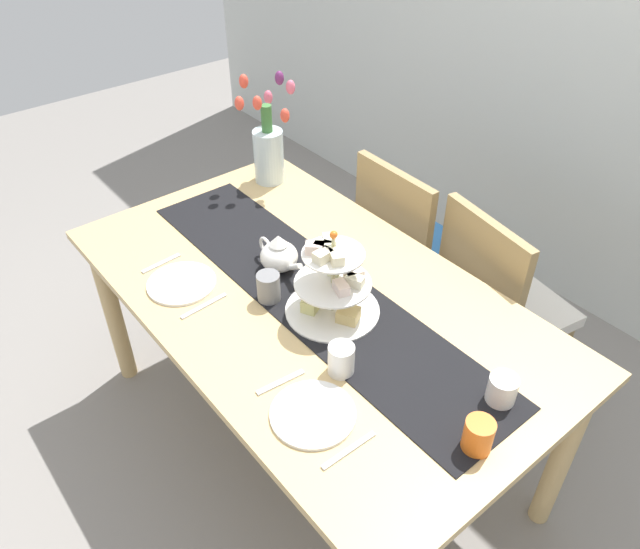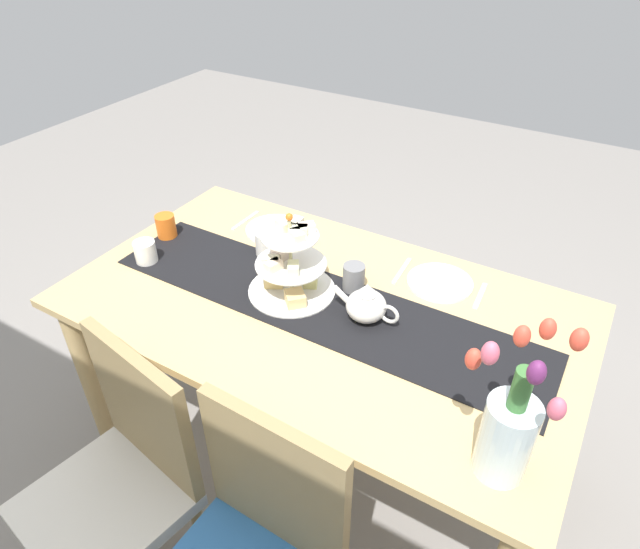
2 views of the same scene
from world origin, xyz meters
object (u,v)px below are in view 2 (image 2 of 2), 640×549
cream_jug (145,252)px  fork_right (305,239)px  tiered_cake_stand (291,267)px  mug_orange (166,226)px  dinner_plate_right (274,229)px  knife_left (402,271)px  mug_white_text (266,244)px  tulip_vase (509,427)px  fork_left (480,296)px  dining_table (321,325)px  chair_right (121,475)px  teapot (367,305)px  dinner_plate_left (440,282)px  mug_grey (354,277)px  knife_right (245,220)px

cream_jug → fork_right: bearing=-135.0°
fork_right → tiered_cake_stand: bearing=114.1°
mug_orange → dinner_plate_right: bearing=-142.9°
knife_left → mug_white_text: size_ratio=1.79×
tulip_vase → knife_left: tulip_vase is taller
cream_jug → fork_left: cream_jug is taller
dining_table → fork_left: fork_left is taller
chair_right → mug_orange: 0.96m
knife_left → chair_right: bearing=68.0°
chair_right → tiered_cake_stand: bearing=-100.8°
dinner_plate_right → mug_orange: (0.34, 0.25, 0.04)m
teapot → dinner_plate_left: bearing=-114.3°
tiered_cake_stand → fork_left: 0.65m
dinner_plate_right → teapot: bearing=151.8°
tiered_cake_stand → mug_grey: tiered_cake_stand is taller
dinner_plate_left → mug_orange: (1.04, 0.25, 0.04)m
dining_table → knife_right: size_ratio=10.08×
fork_right → mug_orange: bearing=27.8°
fork_left → knife_right: same height
teapot → mug_grey: teapot is taller
dining_table → cream_jug: bearing=10.0°
dining_table → mug_grey: size_ratio=18.04×
dining_table → fork_right: fork_right is taller
dining_table → teapot: bearing=180.0°
tulip_vase → mug_white_text: 1.13m
cream_jug → mug_orange: mug_orange is taller
chair_right → cream_jug: bearing=-54.6°
dinner_plate_left → mug_grey: bearing=36.8°
dinner_plate_left → fork_left: 0.15m
teapot → dinner_plate_left: size_ratio=1.04×
teapot → knife_left: bearing=-88.6°
fork_right → mug_grey: 0.37m
knife_left → teapot: bearing=91.4°
knife_left → fork_right: 0.41m
fork_left → knife_right: 0.99m
teapot → mug_grey: (0.11, -0.12, -0.01)m
tulip_vase → knife_left: bearing=-50.2°
dining_table → knife_left: bearing=-117.8°
tulip_vase → cream_jug: (1.37, -0.21, -0.11)m
fork_left → knife_right: (0.99, 0.00, 0.00)m
fork_left → mug_orange: mug_orange is taller
knife_left → tulip_vase: bearing=129.8°
dinner_plate_left → mug_grey: size_ratio=2.42×
chair_right → knife_right: bearing=-74.1°
dinner_plate_right → mug_white_text: (-0.07, 0.16, 0.04)m
tiered_cake_stand → knife_right: 0.54m
dining_table → mug_grey: 0.20m
tiered_cake_stand → fork_left: size_ratio=2.03×
knife_left → cream_jug: bearing=26.8°
dining_table → mug_orange: bearing=-3.8°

